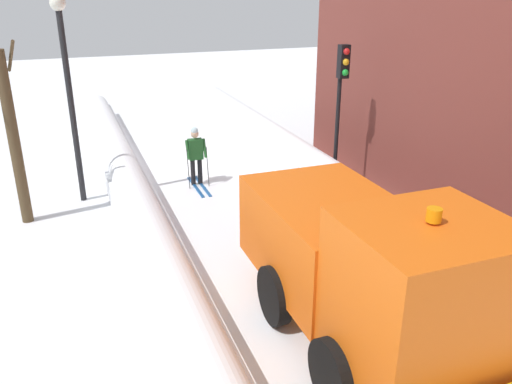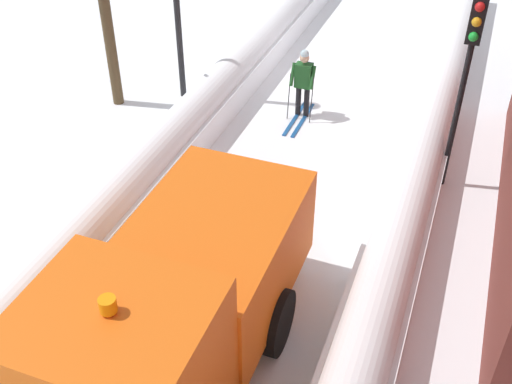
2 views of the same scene
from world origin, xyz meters
name	(u,v)px [view 1 (image 1 of 2)]	position (x,y,z in m)	size (l,w,h in m)	color
ground_plane	(332,321)	(0.00, 10.00, 0.00)	(80.00, 80.00, 0.00)	white
snowbank_left	(454,269)	(-2.69, 10.00, 0.55)	(1.10, 36.00, 1.19)	white
snowbank_right	(187,329)	(2.69, 10.00, 0.52)	(1.10, 36.00, 1.14)	white
plow_truck	(367,269)	(-0.15, 10.75, 1.48)	(3.20, 5.98, 3.12)	orange
skier	(196,153)	(0.56, 2.29, 1.00)	(0.62, 1.80, 1.81)	black
traffic_light_pole	(341,91)	(-3.23, 4.19, 2.98)	(0.28, 0.42, 4.23)	black
street_lamp	(68,78)	(3.92, 2.38, 3.47)	(0.40, 0.40, 5.51)	black
bare_tree_near	(13,136)	(5.37, 3.36, 2.29)	(0.88, 0.81, 4.61)	#4A3923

